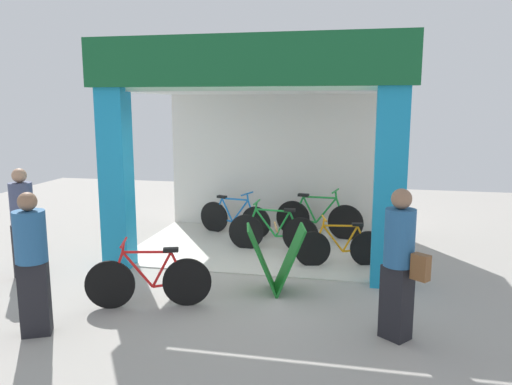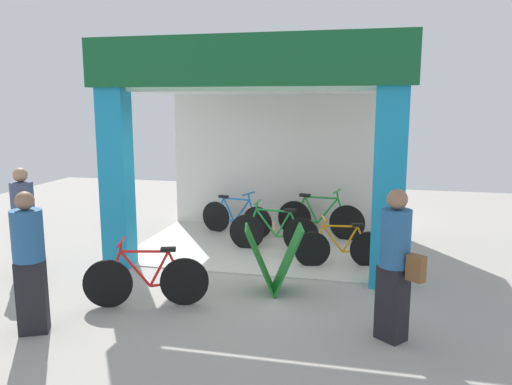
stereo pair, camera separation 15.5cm
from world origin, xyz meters
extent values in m
plane|color=#9E9991|center=(0.00, 0.00, 0.00)|extent=(17.18, 17.18, 0.00)
cube|color=beige|center=(0.00, 1.54, 0.01)|extent=(4.59, 3.08, 0.02)
cube|color=silver|center=(0.00, 3.08, 1.41)|extent=(4.59, 0.12, 2.83)
cube|color=#198CBF|center=(-2.08, 0.00, 1.41)|extent=(0.44, 0.36, 2.83)
cube|color=#198CBF|center=(2.08, 0.00, 1.41)|extent=(0.44, 0.36, 2.83)
cube|color=#14592D|center=(0.00, -0.15, 3.19)|extent=(4.79, 0.20, 0.72)
cube|color=silver|center=(0.00, 1.54, 2.80)|extent=(4.59, 3.08, 0.06)
cylinder|color=black|center=(0.68, 1.33, 0.32)|extent=(0.64, 0.05, 0.63)
cylinder|color=black|center=(-0.30, 1.35, 0.32)|extent=(0.64, 0.05, 0.63)
cylinder|color=#198C33|center=(0.45, 1.34, 0.29)|extent=(0.43, 0.04, 0.08)
cylinder|color=#198C33|center=(0.36, 1.34, 0.50)|extent=(0.28, 0.04, 0.48)
cylinder|color=#198C33|center=(0.05, 1.34, 0.51)|extent=(0.39, 0.04, 0.50)
cylinder|color=#198C33|center=(0.18, 1.34, 0.74)|extent=(0.61, 0.05, 0.05)
cylinder|color=#198C33|center=(0.57, 1.34, 0.52)|extent=(0.21, 0.04, 0.43)
cylinder|color=#198C33|center=(-0.21, 1.35, 0.53)|extent=(0.19, 0.04, 0.44)
cylinder|color=#198C33|center=(-0.12, 1.35, 0.81)|extent=(0.05, 0.04, 0.13)
cylinder|color=#198C33|center=(-0.11, 1.35, 0.87)|extent=(0.04, 0.44, 0.03)
cube|color=black|center=(0.48, 1.34, 0.76)|extent=(0.19, 0.10, 0.05)
cylinder|color=black|center=(-1.22, 2.41, 0.31)|extent=(0.61, 0.22, 0.63)
cylinder|color=black|center=(-0.29, 2.12, 0.31)|extent=(0.61, 0.22, 0.63)
cylinder|color=blue|center=(-1.00, 2.34, 0.29)|extent=(0.41, 0.16, 0.08)
cylinder|color=blue|center=(-0.91, 2.31, 0.49)|extent=(0.27, 0.11, 0.47)
cylinder|color=blue|center=(-0.63, 2.23, 0.50)|extent=(0.38, 0.15, 0.49)
cylinder|color=blue|center=(-0.74, 2.26, 0.73)|extent=(0.59, 0.21, 0.05)
cylinder|color=blue|center=(-1.11, 2.38, 0.52)|extent=(0.21, 0.09, 0.42)
cylinder|color=blue|center=(-0.38, 2.15, 0.53)|extent=(0.19, 0.09, 0.44)
cylinder|color=blue|center=(-0.46, 2.18, 0.80)|extent=(0.06, 0.05, 0.13)
cylinder|color=blue|center=(-0.47, 2.18, 0.86)|extent=(0.16, 0.43, 0.03)
cube|color=black|center=(-1.03, 2.35, 0.75)|extent=(0.21, 0.15, 0.05)
cylinder|color=black|center=(0.37, 2.54, 0.34)|extent=(0.68, 0.17, 0.69)
cylinder|color=black|center=(1.42, 2.35, 0.34)|extent=(0.68, 0.17, 0.69)
cylinder|color=#198C33|center=(0.62, 2.50, 0.32)|extent=(0.46, 0.12, 0.09)
cylinder|color=#198C33|center=(0.71, 2.48, 0.54)|extent=(0.30, 0.09, 0.51)
cylinder|color=#198C33|center=(1.04, 2.42, 0.55)|extent=(0.42, 0.11, 0.54)
cylinder|color=#198C33|center=(0.91, 2.44, 0.80)|extent=(0.65, 0.16, 0.05)
cylinder|color=#198C33|center=(0.49, 2.52, 0.57)|extent=(0.23, 0.08, 0.46)
cylinder|color=#198C33|center=(1.31, 2.37, 0.57)|extent=(0.21, 0.07, 0.48)
cylinder|color=#198C33|center=(1.22, 2.38, 0.87)|extent=(0.06, 0.05, 0.14)
cylinder|color=#198C33|center=(1.21, 2.39, 0.94)|extent=(0.12, 0.48, 0.03)
cube|color=black|center=(0.58, 2.50, 0.82)|extent=(0.22, 0.14, 0.05)
cylinder|color=black|center=(1.83, 0.83, 0.29)|extent=(0.57, 0.17, 0.58)
cylinder|color=black|center=(0.96, 0.62, 0.29)|extent=(0.57, 0.17, 0.58)
cylinder|color=orange|center=(1.62, 0.78, 0.27)|extent=(0.38, 0.12, 0.07)
cylinder|color=orange|center=(1.54, 0.76, 0.45)|extent=(0.25, 0.09, 0.43)
cylinder|color=orange|center=(1.27, 0.69, 0.46)|extent=(0.35, 0.11, 0.45)
cylinder|color=orange|center=(1.38, 0.72, 0.67)|extent=(0.55, 0.16, 0.05)
cylinder|color=orange|center=(1.73, 0.81, 0.48)|extent=(0.19, 0.08, 0.39)
cylinder|color=orange|center=(1.04, 0.64, 0.48)|extent=(0.18, 0.07, 0.40)
cylinder|color=orange|center=(1.12, 0.66, 0.74)|extent=(0.06, 0.04, 0.12)
cylinder|color=orange|center=(1.13, 0.66, 0.79)|extent=(0.12, 0.40, 0.03)
cube|color=black|center=(1.65, 0.79, 0.69)|extent=(0.19, 0.13, 0.04)
cylinder|color=black|center=(-0.47, -1.31, 0.32)|extent=(0.61, 0.23, 0.63)
cylinder|color=black|center=(-1.40, -1.60, 0.32)|extent=(0.61, 0.23, 0.63)
cylinder|color=red|center=(-0.69, -1.37, 0.29)|extent=(0.42, 0.16, 0.08)
cylinder|color=red|center=(-0.78, -1.40, 0.50)|extent=(0.27, 0.12, 0.47)
cylinder|color=red|center=(-1.06, -1.49, 0.50)|extent=(0.38, 0.15, 0.49)
cylinder|color=red|center=(-0.95, -1.45, 0.73)|extent=(0.59, 0.22, 0.05)
cylinder|color=red|center=(-0.58, -1.34, 0.52)|extent=(0.21, 0.10, 0.42)
cylinder|color=red|center=(-1.31, -1.57, 0.53)|extent=(0.19, 0.09, 0.44)
cylinder|color=red|center=(-1.23, -1.54, 0.80)|extent=(0.06, 0.05, 0.13)
cylinder|color=red|center=(-1.22, -1.54, 0.87)|extent=(0.16, 0.43, 0.03)
cube|color=black|center=(-0.66, -1.36, 0.75)|extent=(0.21, 0.15, 0.05)
cube|color=#197226|center=(0.38, -0.63, 0.47)|extent=(0.52, 0.60, 0.94)
cube|color=#197226|center=(0.75, -0.54, 0.47)|extent=(0.52, 0.60, 0.94)
cylinder|color=olive|center=(0.56, -0.59, 0.93)|extent=(0.15, 0.52, 0.03)
cube|color=black|center=(-1.87, -2.44, 0.43)|extent=(0.39, 0.35, 0.85)
cylinder|color=#26598C|center=(-1.87, -2.44, 1.15)|extent=(0.46, 0.46, 0.58)
sphere|color=#8C664C|center=(-1.87, -2.44, 1.54)|extent=(0.21, 0.21, 0.21)
cube|color=black|center=(2.12, -1.70, 0.42)|extent=(0.38, 0.37, 0.84)
cylinder|color=#26598C|center=(2.12, -1.70, 1.16)|extent=(0.46, 0.46, 0.63)
sphere|color=#8C664C|center=(2.12, -1.70, 1.59)|extent=(0.22, 0.22, 0.22)
cube|color=brown|center=(2.33, -1.88, 0.90)|extent=(0.21, 0.20, 0.28)
cube|color=black|center=(-3.22, -0.77, 0.40)|extent=(0.36, 0.38, 0.80)
cylinder|color=#3F4766|center=(-3.22, -0.77, 1.12)|extent=(0.46, 0.46, 0.64)
sphere|color=tan|center=(-3.22, -0.77, 1.55)|extent=(0.21, 0.21, 0.21)
camera|label=1|loc=(1.69, -7.24, 2.61)|focal=35.65mm
camera|label=2|loc=(1.84, -7.21, 2.61)|focal=35.65mm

